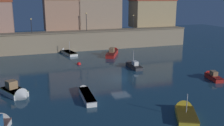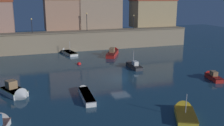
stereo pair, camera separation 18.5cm
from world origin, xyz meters
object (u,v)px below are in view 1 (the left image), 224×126
object	(u,v)px
moored_boat_2	(113,52)
mooring_buoy_0	(79,64)
quay_lamp_1	(86,19)
quay_lamp_0	(31,23)
moored_boat_3	(185,111)
moored_boat_7	(17,92)
moored_boat_4	(212,76)
moored_boat_6	(132,65)
moored_boat_5	(67,52)
quay_lamp_2	(133,19)
moored_boat_1	(86,93)

from	to	relation	value
moored_boat_2	mooring_buoy_0	bearing A→B (deg)	152.42
quay_lamp_1	quay_lamp_0	bearing A→B (deg)	180.00
moored_boat_3	moored_boat_7	world-z (taller)	moored_boat_3
moored_boat_4	moored_boat_6	xyz separation A→B (m)	(-8.17, 9.58, -0.03)
moored_boat_4	moored_boat_5	world-z (taller)	moored_boat_5
quay_lamp_2	moored_boat_7	distance (m)	36.02
quay_lamp_0	mooring_buoy_0	size ratio (longest dim) A/B	3.81
moored_boat_2	moored_boat_3	size ratio (longest dim) A/B	1.47
quay_lamp_0	moored_boat_7	bearing A→B (deg)	-96.52
moored_boat_3	moored_boat_1	bearing A→B (deg)	72.15
quay_lamp_1	moored_boat_6	bearing A→B (deg)	-77.99
quay_lamp_2	moored_boat_2	size ratio (longest dim) A/B	0.44
moored_boat_1	moored_boat_5	bearing A→B (deg)	-2.06
quay_lamp_1	moored_boat_5	size ratio (longest dim) A/B	0.59
moored_boat_4	moored_boat_7	world-z (taller)	moored_boat_7
quay_lamp_1	moored_boat_3	xyz separation A→B (m)	(1.36, -35.37, -6.43)
quay_lamp_1	moored_boat_2	xyz separation A→B (m)	(3.69, -6.95, -6.24)
moored_boat_1	moored_boat_6	size ratio (longest dim) A/B	1.21
moored_boat_7	mooring_buoy_0	xyz separation A→B (m)	(9.87, 12.38, -0.46)
quay_lamp_1	quay_lamp_2	distance (m)	11.03
moored_boat_1	quay_lamp_2	bearing A→B (deg)	-30.66
moored_boat_1	mooring_buoy_0	world-z (taller)	moored_boat_1
quay_lamp_0	moored_boat_1	distance (m)	28.47
mooring_buoy_0	moored_boat_6	bearing A→B (deg)	-29.12
moored_boat_2	moored_boat_5	bearing A→B (deg)	91.74
quay_lamp_1	mooring_buoy_0	world-z (taller)	quay_lamp_1
moored_boat_2	mooring_buoy_0	distance (m)	9.87
quay_lamp_0	moored_boat_6	size ratio (longest dim) A/B	0.55
mooring_buoy_0	moored_boat_2	bearing A→B (deg)	34.37
quay_lamp_2	moored_boat_3	bearing A→B (deg)	-105.28
moored_boat_5	moored_boat_7	world-z (taller)	moored_boat_5
quay_lamp_2	mooring_buoy_0	distance (m)	20.90
moored_boat_2	mooring_buoy_0	world-z (taller)	moored_boat_2
moored_boat_5	moored_boat_6	size ratio (longest dim) A/B	1.21
moored_boat_3	moored_boat_6	world-z (taller)	moored_boat_6
moored_boat_7	quay_lamp_2	bearing A→B (deg)	106.19
moored_boat_3	moored_boat_6	xyz separation A→B (m)	(2.25, 18.36, 0.06)
moored_boat_6	moored_boat_7	bearing A→B (deg)	113.36
moored_boat_6	moored_boat_3	bearing A→B (deg)	172.63
moored_boat_4	moored_boat_3	bearing A→B (deg)	143.09
quay_lamp_2	moored_boat_1	bearing A→B (deg)	-122.91
quay_lamp_2	moored_boat_5	distance (m)	17.23
moored_boat_5	moored_boat_4	bearing A→B (deg)	-156.90
quay_lamp_0	quay_lamp_2	xyz separation A→B (m)	(22.50, -0.00, 0.15)
quay_lamp_2	mooring_buoy_0	xyz separation A→B (m)	(-15.48, -12.52, -6.36)
moored_boat_5	quay_lamp_2	bearing A→B (deg)	-92.11
quay_lamp_2	moored_boat_3	distance (m)	37.17
moored_boat_6	moored_boat_7	size ratio (longest dim) A/B	1.10
quay_lamp_2	moored_boat_2	world-z (taller)	quay_lamp_2
moored_boat_6	mooring_buoy_0	xyz separation A→B (m)	(-8.07, 4.50, -0.36)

